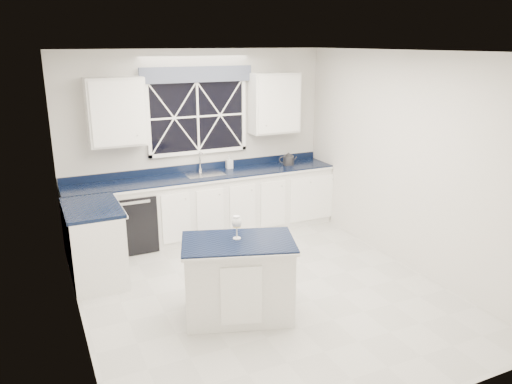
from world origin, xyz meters
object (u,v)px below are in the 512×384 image
dishwasher (132,220)px  wine_glass (237,223)px  kettle (288,159)px  soap_bottle (229,162)px  island (239,279)px  faucet (201,161)px

dishwasher → wine_glass: bearing=-74.0°
dishwasher → wine_glass: size_ratio=3.36×
kettle → soap_bottle: size_ratio=1.30×
wine_glass → soap_bottle: (0.91, 2.45, 0.02)m
island → soap_bottle: bearing=88.1°
kettle → faucet: bearing=-163.1°
soap_bottle → island: bearing=-110.2°
dishwasher → island: bearing=-74.8°
dishwasher → wine_glass: (0.65, -2.26, 0.61)m
wine_glass → faucet: bearing=79.5°
wine_glass → island: bearing=-101.8°
island → faucet: bearing=97.7°
faucet → soap_bottle: (0.46, -0.00, -0.06)m
faucet → kettle: (1.38, -0.18, -0.07)m
faucet → island: faucet is taller
faucet → kettle: size_ratio=1.15×
faucet → soap_bottle: size_ratio=1.50×
soap_bottle → dishwasher: bearing=-172.9°
faucet → wine_glass: 2.50m
island → wine_glass: 0.60m
island → soap_bottle: size_ratio=6.45×
island → wine_glass: size_ratio=5.33×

